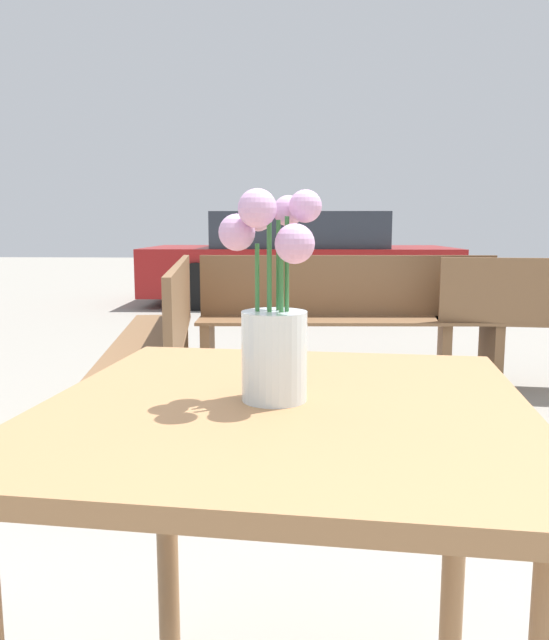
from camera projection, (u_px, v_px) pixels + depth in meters
name	position (u px, v px, depth m)	size (l,w,h in m)	color
table_front	(286.00, 470.00, 1.03)	(0.84, 0.88, 0.76)	#9E7047
flower_vase	(274.00, 319.00, 1.00)	(0.16, 0.13, 0.34)	silver
bench_near	(348.00, 313.00, 4.07)	(1.97, 0.47, 0.85)	brown
bench_far	(165.00, 335.00, 3.27)	(0.66, 1.92, 0.85)	brown
parked_car	(299.00, 260.00, 8.58)	(4.17, 2.06, 1.23)	maroon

